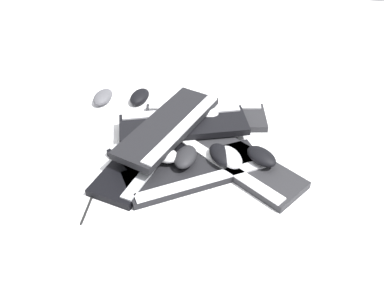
# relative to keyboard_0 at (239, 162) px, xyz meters

# --- Properties ---
(ground_plane) EXTENTS (3.20, 3.20, 0.00)m
(ground_plane) POSITION_rel_keyboard_0_xyz_m (-0.18, -0.03, -0.01)
(ground_plane) COLOR white
(keyboard_0) EXTENTS (0.44, 0.38, 0.03)m
(keyboard_0) POSITION_rel_keyboard_0_xyz_m (0.00, 0.00, 0.00)
(keyboard_0) COLOR #232326
(keyboard_0) RESTS_ON ground
(keyboard_1) EXTENTS (0.46, 0.22, 0.03)m
(keyboard_1) POSITION_rel_keyboard_0_xyz_m (-0.14, 0.23, 0.00)
(keyboard_1) COLOR #232326
(keyboard_1) RESTS_ON ground
(keyboard_2) EXTENTS (0.40, 0.43, 0.03)m
(keyboard_2) POSITION_rel_keyboard_0_xyz_m (-0.24, 0.10, 0.00)
(keyboard_2) COLOR black
(keyboard_2) RESTS_ON ground
(keyboard_3) EXTENTS (0.26, 0.46, 0.03)m
(keyboard_3) POSITION_rel_keyboard_0_xyz_m (-0.31, -0.02, 0.00)
(keyboard_3) COLOR black
(keyboard_3) RESTS_ON ground
(keyboard_4) EXTENTS (0.45, 0.35, 0.03)m
(keyboard_4) POSITION_rel_keyboard_0_xyz_m (-0.13, -0.07, 0.00)
(keyboard_4) COLOR black
(keyboard_4) RESTS_ON ground
(keyboard_5) EXTENTS (0.46, 0.27, 0.03)m
(keyboard_5) POSITION_rel_keyboard_0_xyz_m (-0.20, 0.14, 0.03)
(keyboard_5) COLOR black
(keyboard_5) RESTS_ON keyboard_2
(keyboard_6) EXTENTS (0.30, 0.46, 0.03)m
(keyboard_6) POSITION_rel_keyboard_0_xyz_m (-0.24, 0.08, 0.06)
(keyboard_6) COLOR black
(keyboard_6) RESTS_ON keyboard_5
(mouse_0) EXTENTS (0.13, 0.10, 0.04)m
(mouse_0) POSITION_rel_keyboard_0_xyz_m (-0.24, -0.04, 0.04)
(mouse_0) COLOR silver
(mouse_0) RESTS_ON keyboard_3
(mouse_1) EXTENTS (0.11, 0.13, 0.04)m
(mouse_1) POSITION_rel_keyboard_0_xyz_m (-0.06, -0.01, 0.04)
(mouse_1) COLOR black
(mouse_1) RESTS_ON keyboard_0
(mouse_2) EXTENTS (0.11, 0.13, 0.04)m
(mouse_2) POSITION_rel_keyboard_0_xyz_m (-0.03, -0.02, 0.04)
(mouse_2) COLOR #B7B7BC
(mouse_2) RESTS_ON keyboard_0
(mouse_3) EXTENTS (0.08, 0.12, 0.04)m
(mouse_3) POSITION_rel_keyboard_0_xyz_m (-0.41, 0.32, 0.01)
(mouse_3) COLOR black
(mouse_3) RESTS_ON ground
(mouse_4) EXTENTS (0.12, 0.09, 0.04)m
(mouse_4) POSITION_rel_keyboard_0_xyz_m (-0.14, 0.21, 0.04)
(mouse_4) COLOR silver
(mouse_4) RESTS_ON keyboard_1
(mouse_5) EXTENTS (0.08, 0.12, 0.04)m
(mouse_5) POSITION_rel_keyboard_0_xyz_m (-0.17, -0.04, 0.04)
(mouse_5) COLOR black
(mouse_5) RESTS_ON keyboard_4
(mouse_6) EXTENTS (0.08, 0.12, 0.04)m
(mouse_6) POSITION_rel_keyboard_0_xyz_m (-0.55, 0.29, 0.01)
(mouse_6) COLOR #4C4C51
(mouse_6) RESTS_ON ground
(mouse_7) EXTENTS (0.13, 0.12, 0.04)m
(mouse_7) POSITION_rel_keyboard_0_xyz_m (0.07, -0.00, 0.04)
(mouse_7) COLOR black
(mouse_7) RESTS_ON keyboard_0
(cable_0) EXTENTS (0.23, 0.67, 0.01)m
(cable_0) POSITION_rel_keyboard_0_xyz_m (-0.29, 0.01, -0.01)
(cable_0) COLOR black
(cable_0) RESTS_ON ground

